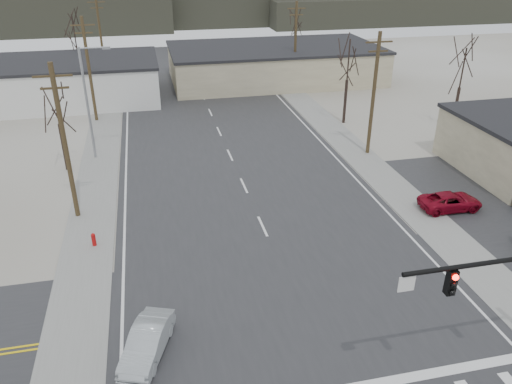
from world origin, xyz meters
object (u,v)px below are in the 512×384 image
(car_far_a, at_px, (204,83))
(car_parked_red, at_px, (450,201))
(car_far_b, at_px, (185,47))
(fire_hydrant, at_px, (94,240))
(sedan_crossing, at_px, (147,342))

(car_far_a, height_order, car_parked_red, car_far_a)
(car_far_b, bearing_deg, car_parked_red, -53.35)
(car_far_b, bearing_deg, car_far_a, -65.23)
(car_far_a, relative_size, car_parked_red, 1.24)
(car_far_a, xyz_separation_m, car_parked_red, (12.19, -33.96, -0.18))
(car_far_a, bearing_deg, car_far_b, -100.76)
(fire_hydrant, xyz_separation_m, car_far_b, (10.68, 57.00, 0.39))
(car_parked_red, bearing_deg, car_far_b, 13.43)
(sedan_crossing, distance_m, car_far_a, 43.66)
(fire_hydrant, bearing_deg, car_far_b, 79.39)
(fire_hydrant, bearing_deg, sedan_crossing, -73.23)
(fire_hydrant, height_order, car_parked_red, car_parked_red)
(fire_hydrant, distance_m, car_far_b, 57.99)
(car_far_a, relative_size, car_far_b, 1.11)
(sedan_crossing, relative_size, car_far_b, 0.85)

